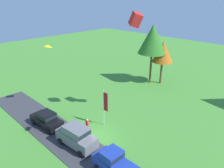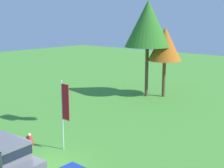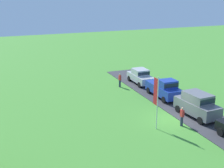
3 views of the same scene
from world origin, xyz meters
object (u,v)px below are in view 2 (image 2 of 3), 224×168
(car_suv_far_end, at_px, (3,159))
(person_watching_sky, at_px, (30,146))
(tree_left_of_center, at_px, (148,24))
(tree_far_right, at_px, (165,44))
(flag_banner, at_px, (65,107))

(car_suv_far_end, distance_m, person_watching_sky, 2.73)
(tree_left_of_center, height_order, tree_far_right, tree_left_of_center)
(tree_left_of_center, bearing_deg, tree_far_right, 36.01)
(tree_left_of_center, distance_m, flag_banner, 16.72)
(car_suv_far_end, xyz_separation_m, person_watching_sky, (-1.19, 2.43, -0.42))
(person_watching_sky, bearing_deg, tree_far_right, 97.34)
(person_watching_sky, relative_size, flag_banner, 0.37)
(car_suv_far_end, xyz_separation_m, flag_banner, (-0.68, 4.78, 1.64))
(car_suv_far_end, xyz_separation_m, tree_far_right, (-3.61, 21.24, 4.40))
(car_suv_far_end, distance_m, tree_left_of_center, 21.78)
(tree_left_of_center, xyz_separation_m, tree_far_right, (1.51, 1.10, -2.13))
(car_suv_far_end, bearing_deg, flag_banner, 98.08)
(flag_banner, bearing_deg, tree_left_of_center, 106.14)
(car_suv_far_end, relative_size, tree_left_of_center, 0.46)
(car_suv_far_end, relative_size, flag_banner, 1.02)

